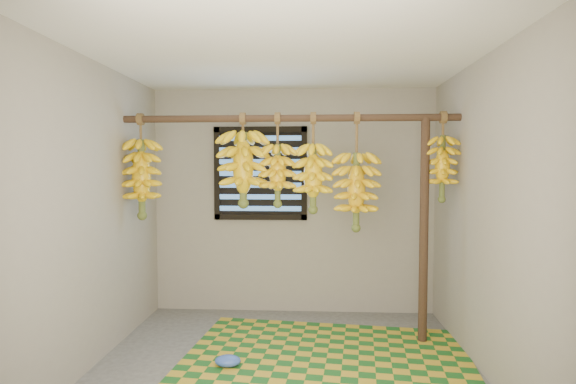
# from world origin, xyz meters

# --- Properties ---
(floor) EXTENTS (3.00, 3.00, 0.01)m
(floor) POSITION_xyz_m (0.00, 0.00, -0.01)
(floor) COLOR #4D4D4D
(floor) RESTS_ON ground
(ceiling) EXTENTS (3.00, 3.00, 0.01)m
(ceiling) POSITION_xyz_m (0.00, 0.00, 2.40)
(ceiling) COLOR silver
(ceiling) RESTS_ON wall_back
(wall_back) EXTENTS (3.00, 0.01, 2.40)m
(wall_back) POSITION_xyz_m (0.00, 1.50, 1.20)
(wall_back) COLOR gray
(wall_back) RESTS_ON floor
(wall_left) EXTENTS (0.01, 3.00, 2.40)m
(wall_left) POSITION_xyz_m (-1.50, 0.00, 1.20)
(wall_left) COLOR gray
(wall_left) RESTS_ON floor
(wall_right) EXTENTS (0.01, 3.00, 2.40)m
(wall_right) POSITION_xyz_m (1.50, 0.00, 1.20)
(wall_right) COLOR gray
(wall_right) RESTS_ON floor
(window) EXTENTS (1.00, 0.04, 1.00)m
(window) POSITION_xyz_m (-0.35, 1.48, 1.50)
(window) COLOR black
(window) RESTS_ON wall_back
(hanging_pole) EXTENTS (3.00, 0.06, 0.06)m
(hanging_pole) POSITION_xyz_m (0.00, 0.70, 2.00)
(hanging_pole) COLOR #402A1E
(hanging_pole) RESTS_ON wall_left
(support_post) EXTENTS (0.08, 0.08, 2.00)m
(support_post) POSITION_xyz_m (1.20, 0.70, 1.00)
(support_post) COLOR #402A1E
(support_post) RESTS_ON floor
(woven_mat) EXTENTS (2.50, 2.09, 0.01)m
(woven_mat) POSITION_xyz_m (0.32, 0.17, 0.01)
(woven_mat) COLOR #19571E
(woven_mat) RESTS_ON floor
(plastic_bag) EXTENTS (0.21, 0.16, 0.08)m
(plastic_bag) POSITION_xyz_m (-0.44, 0.08, 0.05)
(plastic_bag) COLOR #3052B5
(plastic_bag) RESTS_ON woven_mat
(banana_bunch_a) EXTENTS (0.31, 0.31, 0.95)m
(banana_bunch_a) POSITION_xyz_m (-1.35, 0.70, 1.46)
(banana_bunch_a) COLOR brown
(banana_bunch_a) RESTS_ON hanging_pole
(banana_bunch_b) EXTENTS (0.42, 0.42, 0.83)m
(banana_bunch_b) POSITION_xyz_m (-0.41, 0.70, 1.55)
(banana_bunch_b) COLOR brown
(banana_bunch_b) RESTS_ON hanging_pole
(banana_bunch_c) EXTENTS (0.31, 0.31, 0.84)m
(banana_bunch_c) POSITION_xyz_m (-0.10, 0.70, 1.49)
(banana_bunch_c) COLOR brown
(banana_bunch_c) RESTS_ON hanging_pole
(banana_bunch_d) EXTENTS (0.32, 0.32, 0.88)m
(banana_bunch_d) POSITION_xyz_m (0.22, 0.70, 1.47)
(banana_bunch_d) COLOR brown
(banana_bunch_d) RESTS_ON hanging_pole
(banana_bunch_e) EXTENTS (0.38, 0.38, 1.05)m
(banana_bunch_e) POSITION_xyz_m (0.60, 0.70, 1.35)
(banana_bunch_e) COLOR brown
(banana_bunch_e) RESTS_ON hanging_pole
(banana_bunch_f) EXTENTS (0.28, 0.28, 0.79)m
(banana_bunch_f) POSITION_xyz_m (1.35, 0.70, 1.55)
(banana_bunch_f) COLOR brown
(banana_bunch_f) RESTS_ON hanging_pole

